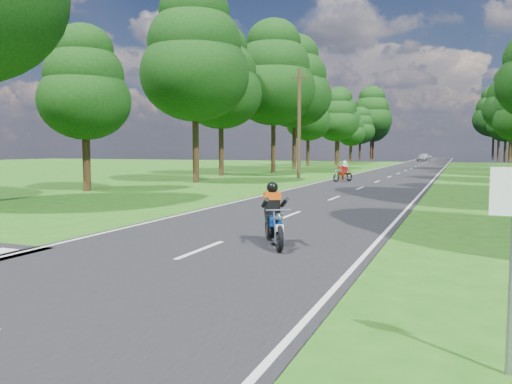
% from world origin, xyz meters
% --- Properties ---
extents(ground, '(160.00, 160.00, 0.00)m').
position_xyz_m(ground, '(0.00, 0.00, 0.00)').
color(ground, '#205413').
rests_on(ground, ground).
extents(main_road, '(7.00, 140.00, 0.02)m').
position_xyz_m(main_road, '(0.00, 50.00, 0.01)').
color(main_road, black).
rests_on(main_road, ground).
extents(road_markings, '(7.40, 140.00, 0.01)m').
position_xyz_m(road_markings, '(-0.14, 48.13, 0.02)').
color(road_markings, silver).
rests_on(road_markings, main_road).
extents(treeline, '(40.00, 115.35, 14.78)m').
position_xyz_m(treeline, '(1.43, 60.06, 8.25)').
color(treeline, black).
rests_on(treeline, ground).
extents(telegraph_pole, '(1.20, 0.26, 8.00)m').
position_xyz_m(telegraph_pole, '(-6.00, 28.00, 4.07)').
color(telegraph_pole, '#382616').
rests_on(telegraph_pole, ground).
extents(rider_near_blue, '(1.32, 1.74, 1.40)m').
position_xyz_m(rider_near_blue, '(1.27, 3.01, 0.72)').
color(rider_near_blue, '#0D3997').
rests_on(rider_near_blue, main_road).
extents(rider_far_red, '(1.20, 1.71, 1.36)m').
position_xyz_m(rider_far_red, '(-2.07, 25.04, 0.70)').
color(rider_far_red, '#9E240C').
rests_on(rider_far_red, main_road).
extents(distant_car, '(2.81, 4.49, 1.43)m').
position_xyz_m(distant_car, '(-0.89, 85.36, 0.73)').
color(distant_car, silver).
rests_on(distant_car, main_road).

